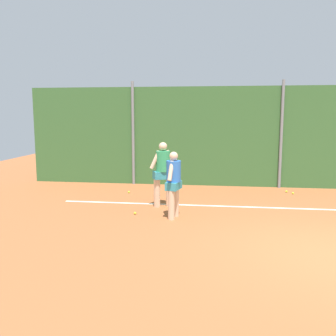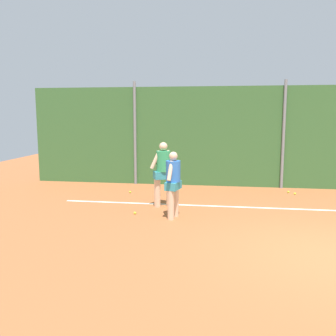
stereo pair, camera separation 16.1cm
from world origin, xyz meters
The scene contains 12 objects.
ground_plane centered at (0.00, 1.85, 0.00)m, with size 27.09×27.09×0.00m, color #A85B33.
hedge_fence_backdrop centered at (0.00, 6.29, 1.71)m, with size 17.61×0.25×3.43m, color #386633.
fence_post_left centered at (-5.08, 6.12, 1.81)m, with size 0.10×0.10×3.62m, color gray.
fence_post_center centered at (0.00, 6.12, 1.81)m, with size 0.10×0.10×3.62m, color gray.
court_baseline_paint centered at (0.00, 3.28, 0.00)m, with size 12.87×0.10×0.01m, color white.
player_foreground_near centered at (-3.14, 1.98, 0.90)m, with size 0.38×0.76×1.62m.
player_midcourt centered at (-3.56, 3.05, 0.99)m, with size 0.69×0.48×1.76m.
tennis_ball_1 centered at (0.27, 5.11, 0.03)m, with size 0.07×0.07×0.07m, color #CCDB33.
tennis_ball_2 centered at (-4.14, 2.15, 0.03)m, with size 0.07×0.07×0.07m, color #CCDB33.
tennis_ball_4 centered at (-4.88, 4.58, 0.03)m, with size 0.07×0.07×0.07m, color #CCDB33.
tennis_ball_10 centered at (-3.63, 4.77, 0.03)m, with size 0.07×0.07×0.07m, color #CCDB33.
tennis_ball_11 centered at (0.11, 5.34, 0.03)m, with size 0.07×0.07×0.07m, color #CCDB33.
Camera 1 is at (-2.12, -6.67, 2.51)m, focal length 39.51 mm.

